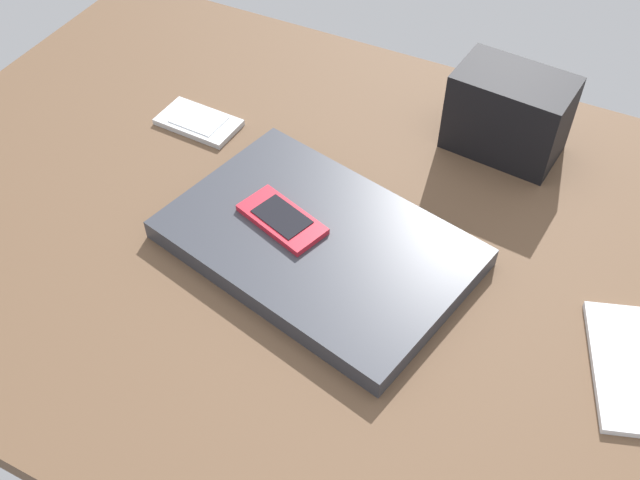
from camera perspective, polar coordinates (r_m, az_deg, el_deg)
name	(u,v)px	position (r cm, az deg, el deg)	size (l,w,h in cm)	color
desk_surface	(329,242)	(89.33, 0.73, -0.18)	(120.00, 80.00, 3.00)	brown
laptop_closed	(320,244)	(85.36, 0.00, -0.32)	(34.67, 22.93, 2.58)	#33353D
cell_phone_on_laptop	(282,219)	(85.86, -2.99, 1.64)	(11.75, 8.30, 0.94)	red
cell_phone_on_desk	(199,122)	(104.84, -9.47, 9.09)	(11.61, 6.75, 0.97)	silver
desk_organizer	(509,114)	(99.53, 14.54, 9.55)	(14.78, 9.15, 11.32)	black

